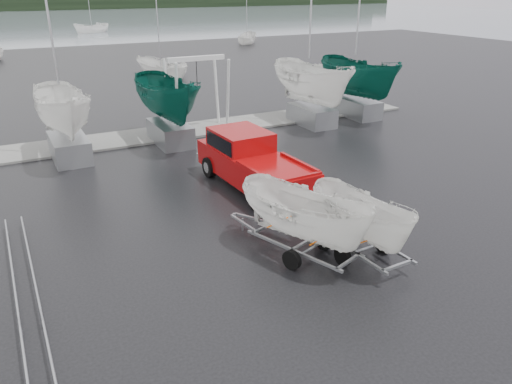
{
  "coord_description": "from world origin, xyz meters",
  "views": [
    {
      "loc": [
        -8.79,
        -13.21,
        7.75
      ],
      "look_at": [
        -1.5,
        0.68,
        1.2
      ],
      "focal_mm": 35.0,
      "sensor_mm": 36.0,
      "label": 1
    }
  ],
  "objects_px": {
    "trailer_parked": "(307,171)",
    "pickup_truck": "(250,159)",
    "trailer_hitched": "(365,179)",
    "boat_hoist": "(197,83)"
  },
  "relations": [
    {
      "from": "trailer_parked",
      "to": "boat_hoist",
      "type": "relative_size",
      "value": 1.26
    },
    {
      "from": "pickup_truck",
      "to": "trailer_parked",
      "type": "relative_size",
      "value": 1.27
    },
    {
      "from": "pickup_truck",
      "to": "boat_hoist",
      "type": "distance_m",
      "value": 9.2
    },
    {
      "from": "trailer_parked",
      "to": "pickup_truck",
      "type": "bearing_deg",
      "value": 58.89
    },
    {
      "from": "pickup_truck",
      "to": "trailer_parked",
      "type": "bearing_deg",
      "value": -104.26
    },
    {
      "from": "trailer_parked",
      "to": "boat_hoist",
      "type": "distance_m",
      "value": 15.23
    },
    {
      "from": "trailer_hitched",
      "to": "boat_hoist",
      "type": "xyz_separation_m",
      "value": [
        0.99,
        15.74,
        0.15
      ]
    },
    {
      "from": "trailer_hitched",
      "to": "boat_hoist",
      "type": "height_order",
      "value": "trailer_hitched"
    },
    {
      "from": "trailer_hitched",
      "to": "boat_hoist",
      "type": "relative_size",
      "value": 1.12
    },
    {
      "from": "trailer_hitched",
      "to": "boat_hoist",
      "type": "bearing_deg",
      "value": 83.91
    }
  ]
}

